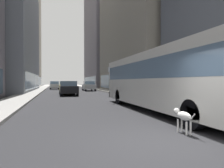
% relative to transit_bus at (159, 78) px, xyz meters
% --- Properties ---
extents(ground_plane, '(120.00, 120.00, 0.00)m').
position_rel_transit_bus_xyz_m(ground_plane, '(-2.80, 29.76, -1.78)').
color(ground_plane, '#232326').
extents(sidewalk_left, '(2.40, 110.00, 0.15)m').
position_rel_transit_bus_xyz_m(sidewalk_left, '(-8.50, 29.76, -1.70)').
color(sidewalk_left, gray).
rests_on(sidewalk_left, ground).
extents(sidewalk_right, '(2.40, 110.00, 0.15)m').
position_rel_transit_bus_xyz_m(sidewalk_right, '(2.90, 29.76, -1.70)').
color(sidewalk_right, '#ADA89E').
rests_on(sidewalk_right, ground).
extents(building_left_far, '(10.15, 18.06, 41.80)m').
position_rel_transit_bus_xyz_m(building_left_far, '(-14.70, 47.03, 19.11)').
color(building_left_far, '#B2A893').
rests_on(building_left_far, ground).
extents(building_right_mid, '(10.89, 22.26, 20.44)m').
position_rel_transit_bus_xyz_m(building_right_mid, '(9.10, 20.37, 8.44)').
color(building_right_mid, gray).
rests_on(building_right_mid, ground).
extents(building_right_far, '(11.71, 19.61, 38.68)m').
position_rel_transit_bus_xyz_m(building_right_far, '(9.10, 42.68, 17.56)').
color(building_right_far, slate).
rests_on(building_right_far, ground).
extents(transit_bus, '(2.78, 11.53, 3.05)m').
position_rel_transit_bus_xyz_m(transit_bus, '(0.00, 0.00, 0.00)').
color(transit_bus, silver).
rests_on(transit_bus, ground).
extents(car_black_suv, '(1.90, 4.16, 1.62)m').
position_rel_transit_bus_xyz_m(car_black_suv, '(-4.00, 13.38, -0.95)').
color(car_black_suv, black).
rests_on(car_black_suv, ground).
extents(car_silver_sedan, '(1.78, 4.06, 1.62)m').
position_rel_transit_bus_xyz_m(car_silver_sedan, '(0.00, 23.47, -0.96)').
color(car_silver_sedan, '#B7BABF').
rests_on(car_silver_sedan, ground).
extents(car_white_van, '(1.80, 4.12, 1.62)m').
position_rel_transit_bus_xyz_m(car_white_van, '(-5.60, 32.66, -0.96)').
color(car_white_van, silver).
rests_on(car_white_van, ground).
extents(car_yellow_taxi, '(1.86, 3.94, 1.62)m').
position_rel_transit_bus_xyz_m(car_yellow_taxi, '(-4.00, 17.89, -0.96)').
color(car_yellow_taxi, yellow).
rests_on(car_yellow_taxi, ground).
extents(car_grey_wagon, '(1.94, 4.10, 1.62)m').
position_rel_transit_bus_xyz_m(car_grey_wagon, '(-5.60, 40.78, -0.95)').
color(car_grey_wagon, slate).
rests_on(car_grey_wagon, ground).
extents(dalmatian_dog, '(0.22, 0.96, 0.72)m').
position_rel_transit_bus_xyz_m(dalmatian_dog, '(-1.69, -4.41, -1.26)').
color(dalmatian_dog, white).
rests_on(dalmatian_dog, ground).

